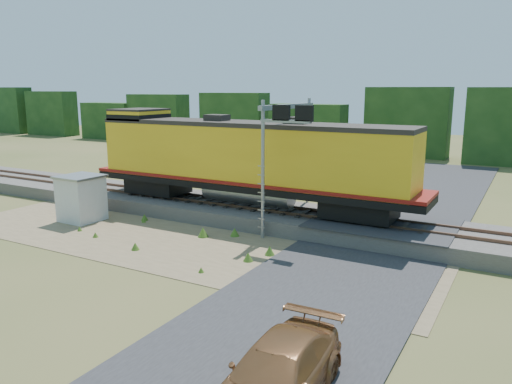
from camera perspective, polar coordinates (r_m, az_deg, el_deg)
The scene contains 11 objects.
ground at distance 23.76m, azimuth -6.42°, elevation -6.64°, with size 140.00×140.00×0.00m, color #475123.
ballast at distance 28.53m, azimuth 0.60°, elevation -2.60°, with size 70.00×5.00×0.80m, color slate.
rails at distance 28.41m, azimuth 0.60°, elevation -1.66°, with size 70.00×1.54×0.16m.
dirt_shoulder at distance 25.30m, azimuth -9.46°, elevation -5.55°, with size 26.00×8.00×0.03m, color #8C7754.
road at distance 21.31m, azimuth 10.47°, elevation -8.70°, with size 7.00×66.00×0.86m.
tree_line_north at distance 57.96m, azimuth 16.11°, elevation 6.91°, with size 130.00×3.00×6.50m.
weed_clumps at distance 25.95m, azimuth -12.61°, elevation -5.27°, with size 15.00×6.20×0.56m, color #42691E, non-canonical shape.
locomotive at distance 28.50m, azimuth -1.49°, elevation 3.85°, with size 20.40×3.11×5.26m.
shed at distance 30.16m, azimuth -19.34°, elevation -0.65°, with size 2.29×2.29×2.64m.
signal_gantry at distance 26.25m, azimuth 3.72°, elevation 6.79°, with size 2.75×6.20×6.93m.
car at distance 12.73m, azimuth 2.42°, elevation -20.12°, with size 2.05×5.05×1.47m, color #946037.
Camera 1 is at (13.27, -18.25, 7.44)m, focal length 35.00 mm.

